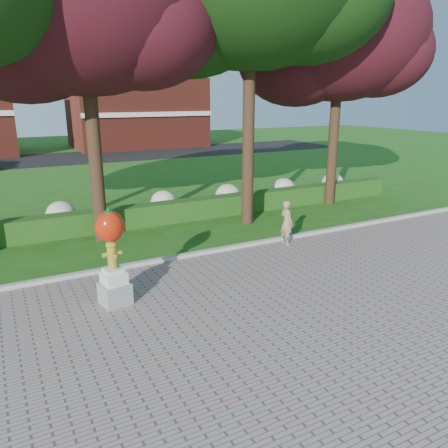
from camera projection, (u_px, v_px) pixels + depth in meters
name	position (u px, v px, depth m)	size (l,w,h in m)	color
ground	(240.00, 295.00, 10.79)	(100.00, 100.00, 0.00)	#275114
walkway	(357.00, 385.00, 7.40)	(40.00, 14.00, 0.04)	gray
curb	(191.00, 255.00, 13.32)	(40.00, 0.18, 0.15)	#ADADA5
lawn_hedge	(148.00, 215.00, 16.62)	(24.00, 0.70, 0.80)	#1D4213
hydrangea_row	(154.00, 204.00, 17.68)	(20.10, 1.10, 0.99)	beige
street	(63.00, 159.00, 34.53)	(50.00, 8.00, 0.02)	black
building_right	(137.00, 113.00, 42.32)	(12.00, 8.00, 6.40)	maroon
tree_mid_left	(79.00, 7.00, 12.95)	(8.25, 7.04, 10.69)	black
tree_far_right	(337.00, 41.00, 18.19)	(7.88, 6.72, 10.21)	black
hydrant_sculpture	(112.00, 254.00, 9.97)	(0.73, 0.73, 2.32)	gray
woman	(286.00, 223.00, 14.25)	(0.54, 0.35, 1.47)	#A4805D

